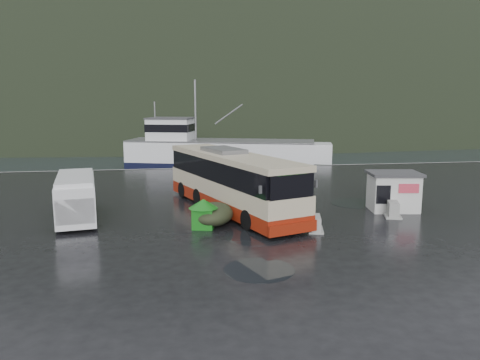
{
  "coord_description": "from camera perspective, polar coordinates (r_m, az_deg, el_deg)",
  "views": [
    {
      "loc": [
        -2.71,
        -25.37,
        6.68
      ],
      "look_at": [
        1.65,
        2.98,
        1.7
      ],
      "focal_mm": 35.0,
      "sensor_mm": 36.0,
      "label": 1
    }
  ],
  "objects": [
    {
      "name": "waste_bin_left",
      "position": [
        24.74,
        -4.44,
        -5.84
      ],
      "size": [
        1.36,
        1.36,
        1.56
      ],
      "primitive_type": null,
      "rotation": [
        0.0,
        0.0,
        -0.25
      ],
      "color": "#126914",
      "rests_on": "ground"
    },
    {
      "name": "coach_bus",
      "position": [
        28.49,
        -1.02,
        -3.71
      ],
      "size": [
        7.41,
        13.52,
        3.73
      ],
      "primitive_type": null,
      "rotation": [
        0.0,
        0.0,
        0.34
      ],
      "color": "#C2B392",
      "rests_on": "ground"
    },
    {
      "name": "ticket_kiosk",
      "position": [
        29.96,
        18.07,
        -3.53
      ],
      "size": [
        3.32,
        2.71,
        2.35
      ],
      "primitive_type": null,
      "rotation": [
        0.0,
        0.0,
        -0.15
      ],
      "color": "silver",
      "rests_on": "ground"
    },
    {
      "name": "headland",
      "position": [
        275.74,
        -6.17,
        8.41
      ],
      "size": [
        780.0,
        540.0,
        570.0
      ],
      "primitive_type": "ellipsoid",
      "color": "black",
      "rests_on": "ground"
    },
    {
      "name": "quay_edge",
      "position": [
        45.94,
        -5.27,
        1.45
      ],
      "size": [
        160.0,
        0.6,
        1.5
      ],
      "primitive_type": "cube",
      "color": "#999993",
      "rests_on": "ground"
    },
    {
      "name": "jersey_barrier_a",
      "position": [
        24.51,
        9.19,
        -6.09
      ],
      "size": [
        1.1,
        1.64,
        0.75
      ],
      "primitive_type": null,
      "rotation": [
        0.0,
        0.0,
        -0.25
      ],
      "color": "#999993",
      "rests_on": "ground"
    },
    {
      "name": "dome_tent",
      "position": [
        25.36,
        -3.25,
        -5.44
      ],
      "size": [
        2.93,
        3.48,
        1.17
      ],
      "primitive_type": null,
      "rotation": [
        0.0,
        0.0,
        -0.3
      ],
      "color": "#282F1C",
      "rests_on": "ground"
    },
    {
      "name": "puddles",
      "position": [
        24.74,
        7.63,
        -5.89
      ],
      "size": [
        11.52,
        13.85,
        0.01
      ],
      "color": "black",
      "rests_on": "ground"
    },
    {
      "name": "fishing_trawler",
      "position": [
        55.22,
        -2.38,
        2.9
      ],
      "size": [
        26.2,
        12.95,
        10.27
      ],
      "primitive_type": null,
      "rotation": [
        0.0,
        0.0,
        -0.3
      ],
      "color": "silver",
      "rests_on": "ground"
    },
    {
      "name": "waste_bin_right",
      "position": [
        27.6,
        5.26,
        -4.2
      ],
      "size": [
        1.14,
        1.14,
        1.53
      ],
      "primitive_type": null,
      "rotation": [
        0.0,
        0.0,
        0.04
      ],
      "color": "#126914",
      "rests_on": "ground"
    },
    {
      "name": "harbor_water",
      "position": [
        135.56,
        -7.65,
        6.94
      ],
      "size": [
        300.0,
        180.0,
        0.02
      ],
      "primitive_type": "cube",
      "color": "black",
      "rests_on": "ground"
    },
    {
      "name": "white_van",
      "position": [
        27.82,
        -19.19,
        -4.6
      ],
      "size": [
        3.03,
        6.33,
        2.54
      ],
      "primitive_type": null,
      "rotation": [
        0.0,
        0.0,
        0.16
      ],
      "color": "silver",
      "rests_on": "ground"
    },
    {
      "name": "jersey_barrier_b",
      "position": [
        28.51,
        18.04,
        -4.19
      ],
      "size": [
        1.4,
        1.96,
        0.88
      ],
      "primitive_type": null,
      "rotation": [
        0.0,
        0.0,
        -0.33
      ],
      "color": "#999993",
      "rests_on": "ground"
    },
    {
      "name": "ground",
      "position": [
        26.37,
        -2.56,
        -4.83
      ],
      "size": [
        160.0,
        160.0,
        0.0
      ],
      "primitive_type": "plane",
      "color": "black",
      "rests_on": "ground"
    }
  ]
}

